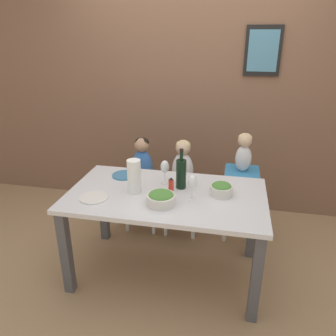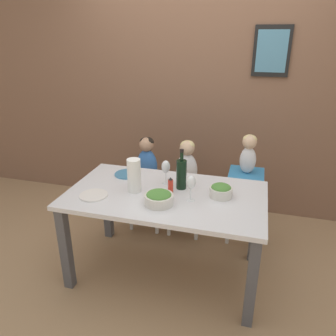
{
  "view_description": "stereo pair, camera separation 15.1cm",
  "coord_description": "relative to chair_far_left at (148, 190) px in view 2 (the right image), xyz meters",
  "views": [
    {
      "loc": [
        0.47,
        -2.16,
        1.85
      ],
      "look_at": [
        0.0,
        0.06,
        0.91
      ],
      "focal_mm": 35.0,
      "sensor_mm": 36.0,
      "label": 1
    },
    {
      "loc": [
        0.61,
        -2.13,
        1.85
      ],
      "look_at": [
        0.0,
        0.06,
        0.91
      ],
      "focal_mm": 35.0,
      "sensor_mm": 36.0,
      "label": 2
    }
  ],
  "objects": [
    {
      "name": "ground_plane",
      "position": [
        0.38,
        -0.66,
        -0.4
      ],
      "size": [
        14.0,
        14.0,
        0.0
      ],
      "primitive_type": "plane",
      "color": "#9E7A56"
    },
    {
      "name": "wall_back",
      "position": [
        0.38,
        0.62,
        0.96
      ],
      "size": [
        10.0,
        0.09,
        2.7
      ],
      "color": "brown",
      "rests_on": "ground_plane"
    },
    {
      "name": "dining_table",
      "position": [
        0.38,
        -0.66,
        0.23
      ],
      "size": [
        1.49,
        0.84,
        0.73
      ],
      "color": "silver",
      "rests_on": "ground_plane"
    },
    {
      "name": "chair_far_left",
      "position": [
        0.0,
        0.0,
        0.0
      ],
      "size": [
        0.36,
        0.39,
        0.48
      ],
      "color": "silver",
      "rests_on": "ground_plane"
    },
    {
      "name": "chair_far_center",
      "position": [
        0.4,
        0.0,
        0.0
      ],
      "size": [
        0.36,
        0.39,
        0.48
      ],
      "color": "silver",
      "rests_on": "ground_plane"
    },
    {
      "name": "chair_right_highchair",
      "position": [
        0.94,
        0.0,
        0.14
      ],
      "size": [
        0.31,
        0.33,
        0.69
      ],
      "color": "silver",
      "rests_on": "ground_plane"
    },
    {
      "name": "person_child_left",
      "position": [
        0.0,
        0.0,
        0.32
      ],
      "size": [
        0.2,
        0.16,
        0.47
      ],
      "color": "#3366B2",
      "rests_on": "chair_far_left"
    },
    {
      "name": "person_child_center",
      "position": [
        0.4,
        0.0,
        0.32
      ],
      "size": [
        0.2,
        0.16,
        0.47
      ],
      "color": "silver",
      "rests_on": "chair_far_center"
    },
    {
      "name": "person_baby_right",
      "position": [
        0.94,
        0.0,
        0.5
      ],
      "size": [
        0.14,
        0.13,
        0.35
      ],
      "color": "silver",
      "rests_on": "chair_right_highchair"
    },
    {
      "name": "wine_bottle",
      "position": [
        0.47,
        -0.54,
        0.46
      ],
      "size": [
        0.08,
        0.08,
        0.32
      ],
      "color": "black",
      "rests_on": "dining_table"
    },
    {
      "name": "paper_towel_roll",
      "position": [
        0.14,
        -0.69,
        0.47
      ],
      "size": [
        0.1,
        0.1,
        0.26
      ],
      "color": "white",
      "rests_on": "dining_table"
    },
    {
      "name": "wine_glass_near",
      "position": [
        0.58,
        -0.72,
        0.48
      ],
      "size": [
        0.07,
        0.07,
        0.19
      ],
      "color": "white",
      "rests_on": "dining_table"
    },
    {
      "name": "wine_glass_far",
      "position": [
        0.33,
        -0.49,
        0.48
      ],
      "size": [
        0.07,
        0.07,
        0.19
      ],
      "color": "white",
      "rests_on": "dining_table"
    },
    {
      "name": "salad_bowl_large",
      "position": [
        0.38,
        -0.84,
        0.39
      ],
      "size": [
        0.21,
        0.21,
        0.1
      ],
      "color": "silver",
      "rests_on": "dining_table"
    },
    {
      "name": "salad_bowl_small",
      "position": [
        0.78,
        -0.6,
        0.39
      ],
      "size": [
        0.17,
        0.17,
        0.1
      ],
      "color": "silver",
      "rests_on": "dining_table"
    },
    {
      "name": "dinner_plate_front_left",
      "position": [
        -0.12,
        -0.85,
        0.34
      ],
      "size": [
        0.21,
        0.21,
        0.01
      ],
      "color": "silver",
      "rests_on": "dining_table"
    },
    {
      "name": "dinner_plate_back_left",
      "position": [
        -0.04,
        -0.41,
        0.34
      ],
      "size": [
        0.21,
        0.21,
        0.01
      ],
      "color": "teal",
      "rests_on": "dining_table"
    },
    {
      "name": "condiment_bottle_hot_sauce",
      "position": [
        0.41,
        -0.65,
        0.4
      ],
      "size": [
        0.04,
        0.04,
        0.13
      ],
      "color": "red",
      "rests_on": "dining_table"
    }
  ]
}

